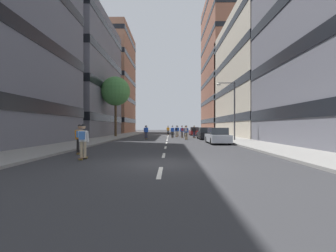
% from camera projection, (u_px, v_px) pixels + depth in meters
% --- Properties ---
extents(ground_plane, '(150.57, 150.57, 0.00)m').
position_uv_depth(ground_plane, '(168.00, 137.00, 35.54)').
color(ground_plane, '#333335').
extents(sidewalk_left, '(3.78, 69.01, 0.14)m').
position_uv_depth(sidewalk_left, '(119.00, 136.00, 38.75)').
color(sidewalk_left, gray).
rests_on(sidewalk_left, ground_plane).
extents(sidewalk_right, '(3.78, 69.01, 0.14)m').
position_uv_depth(sidewalk_right, '(217.00, 136.00, 38.61)').
color(sidewalk_right, gray).
rests_on(sidewalk_right, ground_plane).
extents(lane_markings, '(0.16, 57.20, 0.01)m').
position_uv_depth(lane_markings, '(168.00, 137.00, 35.95)').
color(lane_markings, silver).
rests_on(lane_markings, ground_plane).
extents(building_left_mid, '(15.95, 19.42, 19.85)m').
position_uv_depth(building_left_mid, '(62.00, 77.00, 39.71)').
color(building_left_mid, slate).
rests_on(building_left_mid, ground_plane).
extents(building_left_far, '(15.95, 17.08, 26.21)m').
position_uv_depth(building_left_far, '(100.00, 82.00, 61.29)').
color(building_left_far, '#9E6B51').
rests_on(building_left_far, ground_plane).
extents(building_right_mid, '(15.95, 23.15, 19.54)m').
position_uv_depth(building_right_mid, '(274.00, 77.00, 39.39)').
color(building_right_mid, '#BCB29E').
rests_on(building_right_mid, ground_plane).
extents(building_right_far, '(15.95, 23.12, 35.35)m').
position_uv_depth(building_right_far, '(237.00, 64.00, 60.97)').
color(building_right_far, brown).
rests_on(building_right_far, ground_plane).
extents(parked_car_near, '(1.82, 4.40, 1.52)m').
position_uv_depth(parked_car_near, '(205.00, 134.00, 30.28)').
color(parked_car_near, black).
rests_on(parked_car_near, ground_plane).
extents(parked_car_mid, '(1.82, 4.40, 1.52)m').
position_uv_depth(parked_car_mid, '(217.00, 136.00, 22.53)').
color(parked_car_mid, '#B2B7BF').
rests_on(parked_car_mid, ground_plane).
extents(parked_car_far, '(1.82, 4.40, 1.52)m').
position_uv_depth(parked_car_far, '(195.00, 132.00, 43.57)').
color(parked_car_far, maroon).
rests_on(parked_car_far, ground_plane).
extents(street_tree_near, '(4.43, 4.43, 9.12)m').
position_uv_depth(street_tree_near, '(116.00, 91.00, 36.07)').
color(street_tree_near, '#4C3823').
rests_on(street_tree_near, sidewalk_left).
extents(streetlamp_right, '(2.13, 0.30, 6.50)m').
position_uv_depth(streetlamp_right, '(231.00, 104.00, 26.50)').
color(streetlamp_right, '#3F3F44').
rests_on(streetlamp_right, sidewalk_right).
extents(skater_0, '(0.56, 0.92, 1.78)m').
position_uv_depth(skater_0, '(176.00, 130.00, 37.18)').
color(skater_0, brown).
rests_on(skater_0, ground_plane).
extents(skater_1, '(0.55, 0.91, 1.78)m').
position_uv_depth(skater_1, '(146.00, 131.00, 35.39)').
color(skater_1, brown).
rests_on(skater_1, ground_plane).
extents(skater_2, '(0.55, 0.92, 1.78)m').
position_uv_depth(skater_2, '(178.00, 130.00, 39.56)').
color(skater_2, brown).
rests_on(skater_2, ground_plane).
extents(skater_3, '(0.56, 0.92, 1.78)m').
position_uv_depth(skater_3, '(185.00, 131.00, 36.33)').
color(skater_3, brown).
rests_on(skater_3, ground_plane).
extents(skater_4, '(0.57, 0.92, 1.78)m').
position_uv_depth(skater_4, '(194.00, 131.00, 34.03)').
color(skater_4, brown).
rests_on(skater_4, ground_plane).
extents(skater_5, '(0.57, 0.92, 1.78)m').
position_uv_depth(skater_5, '(186.00, 131.00, 29.63)').
color(skater_5, brown).
rests_on(skater_5, ground_plane).
extents(skater_6, '(0.56, 0.92, 1.78)m').
position_uv_depth(skater_6, '(79.00, 137.00, 14.10)').
color(skater_6, brown).
rests_on(skater_6, ground_plane).
extents(skater_7, '(0.56, 0.92, 1.78)m').
position_uv_depth(skater_7, '(172.00, 131.00, 34.48)').
color(skater_7, brown).
rests_on(skater_7, ground_plane).
extents(skater_8, '(0.54, 0.90, 1.78)m').
position_uv_depth(skater_8, '(83.00, 139.00, 11.80)').
color(skater_8, brown).
rests_on(skater_8, ground_plane).
extents(skater_9, '(0.54, 0.91, 1.78)m').
position_uv_depth(skater_9, '(168.00, 130.00, 44.78)').
color(skater_9, brown).
rests_on(skater_9, ground_plane).
extents(skater_10, '(0.53, 0.90, 1.78)m').
position_uv_depth(skater_10, '(147.00, 130.00, 43.81)').
color(skater_10, brown).
rests_on(skater_10, ground_plane).
extents(skater_11, '(0.56, 0.92, 1.78)m').
position_uv_depth(skater_11, '(146.00, 131.00, 31.06)').
color(skater_11, brown).
rests_on(skater_11, ground_plane).
extents(skater_12, '(0.56, 0.92, 1.78)m').
position_uv_depth(skater_12, '(182.00, 131.00, 34.89)').
color(skater_12, brown).
rests_on(skater_12, ground_plane).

